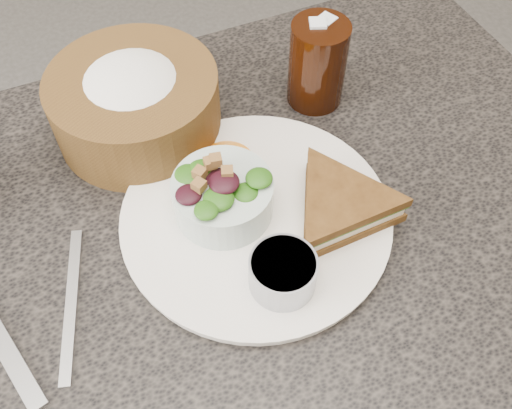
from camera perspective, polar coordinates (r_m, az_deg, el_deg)
The scene contains 9 objects.
dining_table at distance 0.94m, azimuth -3.02°, elevation -17.17°, with size 1.00×0.70×0.75m, color black.
dinner_plate at distance 0.62m, azimuth -0.00°, elevation -1.29°, with size 0.29×0.29×0.01m, color silver.
sandwich at distance 0.60m, azimuth 8.40°, elevation -0.13°, with size 0.14×0.14×0.04m, color #543616, non-canonical shape.
salad_bowl at distance 0.59m, azimuth -3.36°, elevation 1.25°, with size 0.11×0.11×0.06m, color #A9BCB4, non-canonical shape.
dressing_ramekin at distance 0.55m, azimuth 2.69°, elevation -6.85°, with size 0.07×0.07×0.04m, color #9296A0.
orange_wedge at distance 0.65m, azimuth -3.03°, elevation 5.07°, with size 0.07×0.07×0.03m, color orange.
knife at distance 0.60m, azimuth -17.98°, elevation -9.31°, with size 0.01×0.17×0.00m, color #B2B3B4.
bread_basket at distance 0.69m, azimuth -12.13°, elevation 10.60°, with size 0.20×0.20×0.11m, color brown, non-canonical shape.
cola_glass at distance 0.71m, azimuth 6.20°, elevation 14.17°, with size 0.07×0.07×0.12m, color black, non-canonical shape.
Camera 1 is at (-0.08, -0.29, 1.27)m, focal length 40.00 mm.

